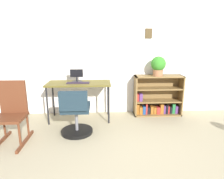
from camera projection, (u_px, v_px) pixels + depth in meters
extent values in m
plane|color=tan|center=(124.00, 179.00, 2.17)|extent=(6.24, 6.24, 0.00)
cube|color=silver|center=(113.00, 55.00, 3.96)|extent=(5.20, 0.10, 2.40)
cube|color=#4C3B20|center=(149.00, 33.00, 3.83)|extent=(0.13, 0.02, 0.18)
cube|color=brown|center=(79.00, 83.00, 3.65)|extent=(1.18, 0.52, 0.03)
cylinder|color=black|center=(47.00, 106.00, 3.50)|extent=(0.03, 0.03, 0.70)
cylinder|color=black|center=(109.00, 105.00, 3.55)|extent=(0.03, 0.03, 0.70)
cylinder|color=black|center=(53.00, 99.00, 3.93)|extent=(0.03, 0.03, 0.70)
cylinder|color=black|center=(108.00, 98.00, 3.98)|extent=(0.03, 0.03, 0.70)
cylinder|color=#262628|center=(77.00, 82.00, 3.71)|extent=(0.20, 0.20, 0.01)
cylinder|color=#262628|center=(77.00, 79.00, 3.70)|extent=(0.03, 0.03, 0.08)
cube|color=black|center=(77.00, 73.00, 3.66)|extent=(0.24, 0.02, 0.14)
cube|color=#2A1F2F|center=(78.00, 83.00, 3.58)|extent=(0.42, 0.12, 0.02)
cylinder|color=black|center=(77.00, 131.00, 3.26)|extent=(0.52, 0.52, 0.05)
cylinder|color=slate|center=(77.00, 120.00, 3.21)|extent=(0.05, 0.05, 0.35)
cube|color=#1D2F3A|center=(76.00, 108.00, 3.15)|extent=(0.44, 0.44, 0.08)
cube|color=#1D2F3A|center=(73.00, 101.00, 2.87)|extent=(0.42, 0.07, 0.30)
cube|color=brown|center=(1.00, 142.00, 2.92)|extent=(0.04, 0.64, 0.04)
cube|color=brown|center=(25.00, 141.00, 2.94)|extent=(0.04, 0.64, 0.04)
cylinder|color=brown|center=(20.00, 135.00, 2.74)|extent=(0.03, 0.03, 0.34)
cylinder|color=brown|center=(4.00, 126.00, 3.03)|extent=(0.03, 0.03, 0.34)
cylinder|color=brown|center=(28.00, 125.00, 3.05)|extent=(0.03, 0.03, 0.34)
cube|color=brown|center=(10.00, 118.00, 2.84)|extent=(0.42, 0.40, 0.04)
cube|color=brown|center=(13.00, 97.00, 2.95)|extent=(0.40, 0.04, 0.50)
cube|color=brown|center=(135.00, 96.00, 3.95)|extent=(0.02, 0.30, 0.82)
cube|color=brown|center=(180.00, 95.00, 4.00)|extent=(0.02, 0.30, 0.82)
cube|color=brown|center=(159.00, 76.00, 3.88)|extent=(0.96, 0.30, 0.02)
cube|color=brown|center=(157.00, 114.00, 4.07)|extent=(0.96, 0.30, 0.02)
cube|color=brown|center=(156.00, 94.00, 4.11)|extent=(0.96, 0.02, 0.82)
cube|color=brown|center=(158.00, 101.00, 4.00)|extent=(0.91, 0.28, 0.02)
cube|color=brown|center=(158.00, 88.00, 3.94)|extent=(0.91, 0.28, 0.02)
cube|color=#99591E|center=(137.00, 109.00, 4.01)|extent=(0.06, 0.10, 0.21)
cube|color=#99591E|center=(141.00, 110.00, 4.02)|extent=(0.07, 0.13, 0.15)
cube|color=#1E478C|center=(144.00, 110.00, 4.03)|extent=(0.05, 0.12, 0.17)
cube|color=#B22D28|center=(146.00, 109.00, 4.02)|extent=(0.03, 0.12, 0.22)
cube|color=black|center=(148.00, 110.00, 4.03)|extent=(0.06, 0.11, 0.14)
cube|color=#99591E|center=(152.00, 110.00, 4.03)|extent=(0.06, 0.12, 0.16)
cube|color=#99591E|center=(155.00, 110.00, 4.04)|extent=(0.05, 0.12, 0.14)
cube|color=#B22D28|center=(158.00, 110.00, 4.04)|extent=(0.07, 0.12, 0.14)
cube|color=#99591E|center=(161.00, 109.00, 4.04)|extent=(0.07, 0.11, 0.20)
cube|color=#593372|center=(164.00, 109.00, 4.05)|extent=(0.04, 0.11, 0.17)
cube|color=black|center=(166.00, 109.00, 4.05)|extent=(0.04, 0.12, 0.18)
cube|color=#B22D28|center=(168.00, 110.00, 4.05)|extent=(0.03, 0.09, 0.16)
cube|color=black|center=(170.00, 110.00, 4.06)|extent=(0.04, 0.11, 0.14)
cube|color=#237238|center=(173.00, 108.00, 4.05)|extent=(0.06, 0.09, 0.20)
cube|color=#593372|center=(176.00, 109.00, 4.06)|extent=(0.07, 0.09, 0.16)
cube|color=#B22D28|center=(137.00, 97.00, 3.95)|extent=(0.05, 0.11, 0.14)
cube|color=#593372|center=(141.00, 97.00, 3.95)|extent=(0.06, 0.13, 0.15)
cylinder|color=#9E6642|center=(158.00, 73.00, 3.84)|extent=(0.19, 0.19, 0.12)
sphere|color=#348426|center=(158.00, 64.00, 3.80)|extent=(0.29, 0.29, 0.29)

